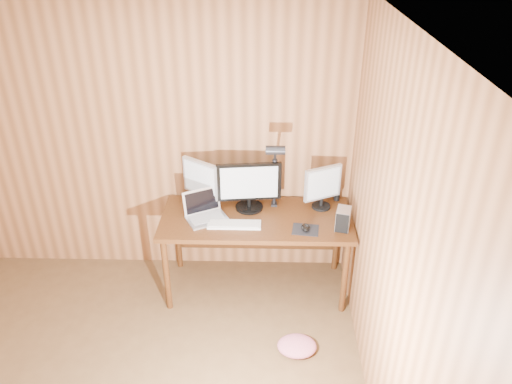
{
  "coord_description": "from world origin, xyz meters",
  "views": [
    {
      "loc": [
        1.02,
        -1.92,
        2.99
      ],
      "look_at": [
        0.93,
        1.58,
        1.02
      ],
      "focal_mm": 35.0,
      "sensor_mm": 36.0,
      "label": 1
    }
  ],
  "objects_px": {
    "monitor_center": "(249,186)",
    "laptop": "(205,211)",
    "monitor_left": "(201,182)",
    "hard_drive": "(343,219)",
    "phone": "(255,225)",
    "desk_lamp": "(275,167)",
    "keyboard": "(234,224)",
    "desk": "(256,224)",
    "monitor_right": "(323,186)",
    "speaker": "(337,194)",
    "mouse": "(306,227)"
  },
  "relations": [
    {
      "from": "monitor_center",
      "to": "phone",
      "type": "xyz_separation_m",
      "value": [
        0.06,
        -0.28,
        -0.21
      ]
    },
    {
      "from": "desk",
      "to": "speaker",
      "type": "relative_size",
      "value": 12.84
    },
    {
      "from": "desk",
      "to": "monitor_right",
      "type": "xyz_separation_m",
      "value": [
        0.56,
        0.1,
        0.33
      ]
    },
    {
      "from": "monitor_center",
      "to": "laptop",
      "type": "distance_m",
      "value": 0.43
    },
    {
      "from": "monitor_center",
      "to": "keyboard",
      "type": "distance_m",
      "value": 0.37
    },
    {
      "from": "laptop",
      "to": "speaker",
      "type": "bearing_deg",
      "value": -12.56
    },
    {
      "from": "keyboard",
      "to": "desk_lamp",
      "type": "relative_size",
      "value": 0.65
    },
    {
      "from": "monitor_center",
      "to": "keyboard",
      "type": "xyz_separation_m",
      "value": [
        -0.11,
        -0.28,
        -0.21
      ]
    },
    {
      "from": "monitor_center",
      "to": "hard_drive",
      "type": "relative_size",
      "value": 3.04
    },
    {
      "from": "desk",
      "to": "speaker",
      "type": "xyz_separation_m",
      "value": [
        0.71,
        0.23,
        0.18
      ]
    },
    {
      "from": "keyboard",
      "to": "phone",
      "type": "height_order",
      "value": "keyboard"
    },
    {
      "from": "keyboard",
      "to": "speaker",
      "type": "distance_m",
      "value": 0.99
    },
    {
      "from": "monitor_center",
      "to": "desk_lamp",
      "type": "height_order",
      "value": "desk_lamp"
    },
    {
      "from": "desk",
      "to": "phone",
      "type": "xyz_separation_m",
      "value": [
        -0.0,
        -0.2,
        0.13
      ]
    },
    {
      "from": "monitor_right",
      "to": "hard_drive",
      "type": "bearing_deg",
      "value": -91.59
    },
    {
      "from": "desk",
      "to": "mouse",
      "type": "bearing_deg",
      "value": -32.39
    },
    {
      "from": "hard_drive",
      "to": "laptop",
      "type": "bearing_deg",
      "value": -172.84
    },
    {
      "from": "mouse",
      "to": "desk",
      "type": "bearing_deg",
      "value": 144.43
    },
    {
      "from": "phone",
      "to": "desk_lamp",
      "type": "height_order",
      "value": "desk_lamp"
    },
    {
      "from": "keyboard",
      "to": "phone",
      "type": "distance_m",
      "value": 0.17
    },
    {
      "from": "desk",
      "to": "monitor_left",
      "type": "bearing_deg",
      "value": 164.84
    },
    {
      "from": "monitor_right",
      "to": "mouse",
      "type": "distance_m",
      "value": 0.43
    },
    {
      "from": "keyboard",
      "to": "phone",
      "type": "xyz_separation_m",
      "value": [
        0.17,
        0.0,
        -0.0
      ]
    },
    {
      "from": "desk",
      "to": "monitor_left",
      "type": "relative_size",
      "value": 3.84
    },
    {
      "from": "monitor_left",
      "to": "hard_drive",
      "type": "distance_m",
      "value": 1.24
    },
    {
      "from": "mouse",
      "to": "monitor_right",
      "type": "bearing_deg",
      "value": 63.06
    },
    {
      "from": "phone",
      "to": "desk_lamp",
      "type": "bearing_deg",
      "value": 59.87
    },
    {
      "from": "desk",
      "to": "mouse",
      "type": "distance_m",
      "value": 0.5
    },
    {
      "from": "monitor_left",
      "to": "laptop",
      "type": "xyz_separation_m",
      "value": [
        0.05,
        -0.21,
        -0.17
      ]
    },
    {
      "from": "monitor_left",
      "to": "monitor_right",
      "type": "distance_m",
      "value": 1.04
    },
    {
      "from": "laptop",
      "to": "mouse",
      "type": "height_order",
      "value": "laptop"
    },
    {
      "from": "desk",
      "to": "hard_drive",
      "type": "height_order",
      "value": "hard_drive"
    },
    {
      "from": "keyboard",
      "to": "mouse",
      "type": "distance_m",
      "value": 0.58
    },
    {
      "from": "mouse",
      "to": "speaker",
      "type": "xyz_separation_m",
      "value": [
        0.31,
        0.49,
        0.04
      ]
    },
    {
      "from": "mouse",
      "to": "desk_lamp",
      "type": "xyz_separation_m",
      "value": [
        -0.25,
        0.3,
        0.4
      ]
    },
    {
      "from": "hard_drive",
      "to": "speaker",
      "type": "distance_m",
      "value": 0.45
    },
    {
      "from": "mouse",
      "to": "hard_drive",
      "type": "bearing_deg",
      "value": 3.8
    },
    {
      "from": "desk",
      "to": "monitor_right",
      "type": "distance_m",
      "value": 0.66
    },
    {
      "from": "phone",
      "to": "speaker",
      "type": "xyz_separation_m",
      "value": [
        0.71,
        0.44,
        0.06
      ]
    },
    {
      "from": "monitor_left",
      "to": "hard_drive",
      "type": "bearing_deg",
      "value": 17.65
    },
    {
      "from": "desk",
      "to": "phone",
      "type": "bearing_deg",
      "value": -90.88
    },
    {
      "from": "monitor_left",
      "to": "hard_drive",
      "type": "xyz_separation_m",
      "value": [
        1.18,
        -0.35,
        -0.14
      ]
    },
    {
      "from": "phone",
      "to": "monitor_right",
      "type": "bearing_deg",
      "value": 30.47
    },
    {
      "from": "mouse",
      "to": "laptop",
      "type": "bearing_deg",
      "value": 165.04
    },
    {
      "from": "keyboard",
      "to": "monitor_left",
      "type": "bearing_deg",
      "value": 132.5
    },
    {
      "from": "laptop",
      "to": "desk_lamp",
      "type": "bearing_deg",
      "value": -16.0
    },
    {
      "from": "laptop",
      "to": "hard_drive",
      "type": "relative_size",
      "value": 2.22
    },
    {
      "from": "desk",
      "to": "mouse",
      "type": "height_order",
      "value": "mouse"
    },
    {
      "from": "monitor_right",
      "to": "keyboard",
      "type": "xyz_separation_m",
      "value": [
        -0.74,
        -0.31,
        -0.2
      ]
    },
    {
      "from": "monitor_left",
      "to": "keyboard",
      "type": "height_order",
      "value": "monitor_left"
    }
  ]
}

